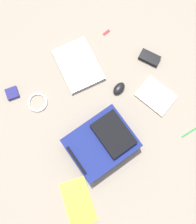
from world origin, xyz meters
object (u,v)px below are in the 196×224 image
at_px(laptop, 78,65).
at_px(power_brick, 149,58).
at_px(computer_mouse, 119,88).
at_px(pen_black, 190,132).
at_px(earbud_pouch, 12,93).
at_px(book_manual, 78,202).
at_px(usb_stick, 106,32).
at_px(book_blue, 156,96).
at_px(backpack, 102,143).
at_px(cable_coil, 38,102).

bearing_deg(laptop, power_brick, -115.63).
xyz_separation_m(laptop, computer_mouse, (-0.29, -0.14, 0.00)).
xyz_separation_m(pen_black, earbud_pouch, (0.84, 0.86, 0.01)).
relative_size(laptop, book_manual, 1.21).
height_order(computer_mouse, usb_stick, computer_mouse).
relative_size(book_manual, pen_black, 2.26).
distance_m(power_brick, earbud_pouch, 0.96).
height_order(power_brick, pen_black, power_brick).
bearing_deg(power_brick, computer_mouse, 104.13).
height_order(pen_black, earbud_pouch, earbud_pouch).
bearing_deg(book_blue, usb_stick, 3.14).
relative_size(laptop, earbud_pouch, 4.72).
height_order(book_blue, usb_stick, book_blue).
relative_size(power_brick, usb_stick, 2.50).
relative_size(book_blue, usb_stick, 4.96).
xyz_separation_m(backpack, earbud_pouch, (0.60, 0.33, -0.06)).
bearing_deg(book_blue, laptop, 35.60).
distance_m(computer_mouse, pen_black, 0.54).
bearing_deg(book_manual, cable_coil, -7.79).
bearing_deg(cable_coil, pen_black, -132.93).
bearing_deg(book_blue, power_brick, -24.89).
bearing_deg(book_blue, computer_mouse, 47.03).
bearing_deg(laptop, usb_stick, -69.30).
bearing_deg(book_blue, book_manual, 111.19).
height_order(book_blue, computer_mouse, computer_mouse).
xyz_separation_m(book_blue, usb_stick, (0.57, 0.03, -0.00)).
bearing_deg(usb_stick, power_brick, -155.84).
bearing_deg(power_brick, cable_coil, 80.69).
distance_m(cable_coil, usb_stick, 0.69).
relative_size(computer_mouse, usb_stick, 1.74).
xyz_separation_m(earbud_pouch, usb_stick, (0.05, -0.77, -0.01)).
distance_m(backpack, laptop, 0.56).
relative_size(cable_coil, pen_black, 0.98).
height_order(backpack, cable_coil, backpack).
relative_size(cable_coil, usb_stick, 2.38).
bearing_deg(cable_coil, computer_mouse, -112.16).
height_order(laptop, book_blue, laptop).
xyz_separation_m(backpack, computer_mouse, (0.25, -0.29, -0.05)).
xyz_separation_m(cable_coil, earbud_pouch, (0.14, 0.11, 0.00)).
relative_size(laptop, computer_mouse, 3.81).
relative_size(cable_coil, power_brick, 0.95).
xyz_separation_m(book_blue, power_brick, (0.25, -0.11, 0.01)).
bearing_deg(backpack, power_brick, -60.99).
distance_m(book_manual, computer_mouse, 0.77).
height_order(laptop, earbud_pouch, laptop).
distance_m(book_manual, cable_coil, 0.69).
xyz_separation_m(backpack, pen_black, (-0.24, -0.53, -0.07)).
bearing_deg(computer_mouse, pen_black, -172.37).
bearing_deg(computer_mouse, laptop, 8.28).
xyz_separation_m(backpack, laptop, (0.54, -0.15, -0.05)).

